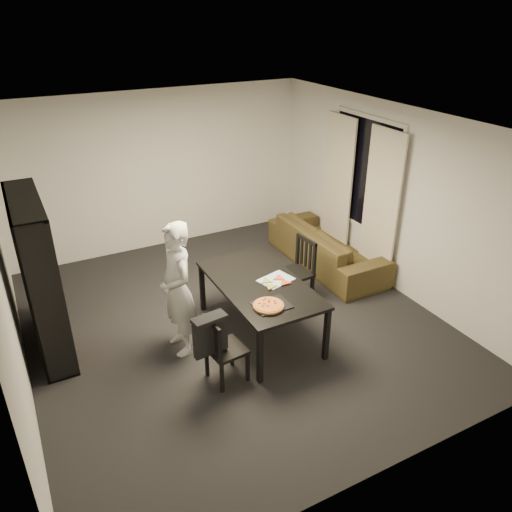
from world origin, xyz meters
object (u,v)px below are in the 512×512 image
person (177,290)px  baking_tray (272,305)px  bookshelf (40,277)px  dining_table (260,287)px  chair_right (299,266)px  sofa (327,246)px  pepperoni_pizza (269,305)px  chair_left (220,346)px

person → baking_tray: bearing=51.3°
bookshelf → dining_table: size_ratio=1.09×
dining_table → chair_right: size_ratio=1.88×
bookshelf → baking_tray: size_ratio=4.75×
bookshelf → baking_tray: 2.69m
person → sofa: bearing=108.1°
baking_tray → pepperoni_pizza: size_ratio=1.14×
chair_left → bookshelf: bearing=38.0°
chair_left → pepperoni_pizza: bearing=-89.5°
chair_right → sofa: (0.95, 0.69, -0.20)m
pepperoni_pizza → sofa: size_ratio=0.16×
person → pepperoni_pizza: (0.82, -0.69, -0.07)m
bookshelf → person: bookshelf is taller
dining_table → pepperoni_pizza: 0.56m
chair_right → person: 1.90m
chair_right → person: size_ratio=0.56×
chair_left → sofa: 3.15m
person → baking_tray: (0.87, -0.67, -0.09)m
bookshelf → chair_left: 2.26m
bookshelf → person: (1.37, -0.80, -0.12)m
chair_right → pepperoni_pizza: (-1.03, -0.98, 0.23)m
bookshelf → baking_tray: (2.24, -1.47, -0.22)m
bookshelf → pepperoni_pizza: size_ratio=5.43×
pepperoni_pizza → chair_right: bearing=43.6°
baking_tray → pepperoni_pizza: 0.06m
person → pepperoni_pizza: 1.07m
sofa → person: bearing=109.3°
sofa → chair_right: bearing=125.9°
person → baking_tray: size_ratio=4.13×
chair_left → chair_right: chair_right is taller
pepperoni_pizza → person: bearing=140.1°
dining_table → baking_tray: size_ratio=4.37×
dining_table → person: 1.02m
chair_right → sofa: chair_right is taller
baking_tray → pepperoni_pizza: pepperoni_pizza is taller
chair_left → baking_tray: 0.74m
chair_left → person: (-0.18, 0.77, 0.35)m
sofa → pepperoni_pizza: bearing=130.1°
chair_left → pepperoni_pizza: chair_left is taller
baking_tray → chair_left: bearing=-171.8°
pepperoni_pizza → sofa: (1.98, 1.67, -0.43)m
bookshelf → baking_tray: bookshelf is taller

